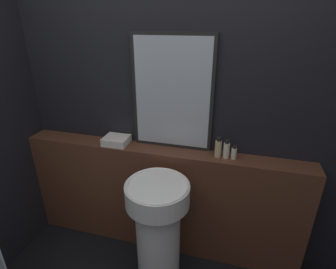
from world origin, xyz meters
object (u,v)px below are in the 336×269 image
object	(u,v)px
towel_stack	(116,140)
mirror	(172,94)
pedestal_sink	(158,228)
shampoo_bottle	(218,148)
lotion_bottle	(234,153)
conditioner_bottle	(226,150)

from	to	relation	value
towel_stack	mirror	bearing A→B (deg)	9.81
pedestal_sink	shampoo_bottle	size ratio (longest dim) A/B	5.67
pedestal_sink	lotion_bottle	bearing A→B (deg)	38.08
pedestal_sink	towel_stack	bearing A→B (deg)	141.53
pedestal_sink	shampoo_bottle	distance (m)	0.73
conditioner_bottle	shampoo_bottle	bearing A→B (deg)	180.00
towel_stack	lotion_bottle	world-z (taller)	lotion_bottle
conditioner_bottle	lotion_bottle	bearing A→B (deg)	0.00
mirror	shampoo_bottle	bearing A→B (deg)	-11.82
pedestal_sink	conditioner_bottle	bearing A→B (deg)	41.59
mirror	shampoo_bottle	world-z (taller)	mirror
mirror	conditioner_bottle	xyz separation A→B (m)	(0.43, -0.08, -0.37)
mirror	lotion_bottle	distance (m)	0.62
towel_stack	conditioner_bottle	distance (m)	0.88
pedestal_sink	lotion_bottle	distance (m)	0.78
towel_stack	pedestal_sink	bearing A→B (deg)	-38.47
pedestal_sink	shampoo_bottle	world-z (taller)	shampoo_bottle
pedestal_sink	conditioner_bottle	size ratio (longest dim) A/B	6.26
mirror	lotion_bottle	world-z (taller)	mirror
mirror	conditioner_bottle	size ratio (longest dim) A/B	6.03
pedestal_sink	mirror	distance (m)	0.99
mirror	lotion_bottle	xyz separation A→B (m)	(0.49, -0.08, -0.38)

